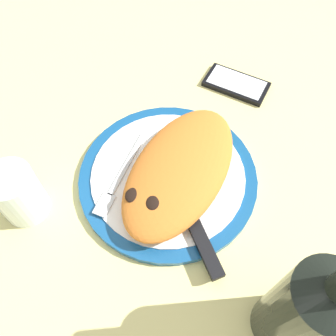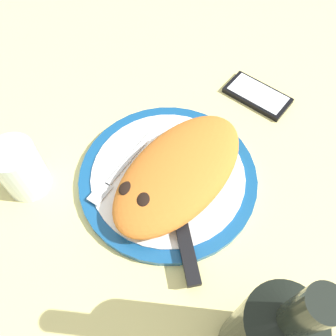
% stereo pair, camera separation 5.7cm
% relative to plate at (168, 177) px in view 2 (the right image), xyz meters
% --- Properties ---
extents(ground_plane, '(1.50, 1.50, 0.03)m').
position_rel_plate_xyz_m(ground_plane, '(0.00, 0.00, -0.02)').
color(ground_plane, '#E5D684').
extents(plate, '(0.30, 0.30, 0.02)m').
position_rel_plate_xyz_m(plate, '(0.00, 0.00, 0.00)').
color(plate, navy).
rests_on(plate, ground_plane).
extents(calzone, '(0.29, 0.19, 0.05)m').
position_rel_plate_xyz_m(calzone, '(0.00, 0.02, 0.03)').
color(calzone, orange).
rests_on(calzone, plate).
extents(fork, '(0.17, 0.03, 0.00)m').
position_rel_plate_xyz_m(fork, '(0.03, -0.07, 0.01)').
color(fork, silver).
rests_on(fork, plate).
extents(knife, '(0.21, 0.17, 0.01)m').
position_rel_plate_xyz_m(knife, '(0.08, 0.06, 0.01)').
color(knife, silver).
rests_on(knife, plate).
extents(smartphone, '(0.09, 0.13, 0.01)m').
position_rel_plate_xyz_m(smartphone, '(-0.25, 0.07, -0.00)').
color(smartphone, black).
rests_on(smartphone, ground_plane).
extents(water_glass, '(0.07, 0.07, 0.10)m').
position_rel_plate_xyz_m(water_glass, '(0.12, -0.20, 0.03)').
color(water_glass, silver).
rests_on(water_glass, ground_plane).
extents(wine_bottle, '(0.08, 0.08, 0.28)m').
position_rel_plate_xyz_m(wine_bottle, '(0.17, 0.21, 0.10)').
color(wine_bottle, black).
rests_on(wine_bottle, ground_plane).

